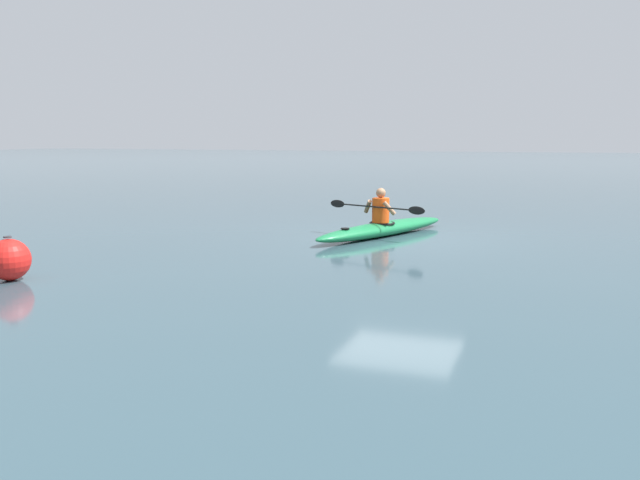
{
  "coord_description": "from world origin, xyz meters",
  "views": [
    {
      "loc": [
        -3.17,
        13.73,
        2.15
      ],
      "look_at": [
        0.13,
        4.69,
        0.65
      ],
      "focal_mm": 37.53,
      "sensor_mm": 36.0,
      "label": 1
    }
  ],
  "objects": [
    {
      "name": "ground_plane",
      "position": [
        0.0,
        0.0,
        0.0
      ],
      "size": [
        160.0,
        160.0,
        0.0
      ],
      "primitive_type": "plane",
      "color": "#334C56"
    },
    {
      "name": "kayak",
      "position": [
        0.47,
        -0.28,
        0.15
      ],
      "size": [
        2.18,
        4.34,
        0.3
      ],
      "color": "#19723F",
      "rests_on": "ground"
    },
    {
      "name": "kayaker",
      "position": [
        0.52,
        -0.15,
        0.62
      ],
      "size": [
        2.33,
        0.94,
        0.74
      ],
      "color": "#E04C14",
      "rests_on": "kayak"
    },
    {
      "name": "mooring_buoy_channel_marker",
      "position": [
        4.6,
        6.07,
        0.32
      ],
      "size": [
        0.63,
        0.63,
        0.67
      ],
      "color": "red",
      "rests_on": "ground"
    }
  ]
}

